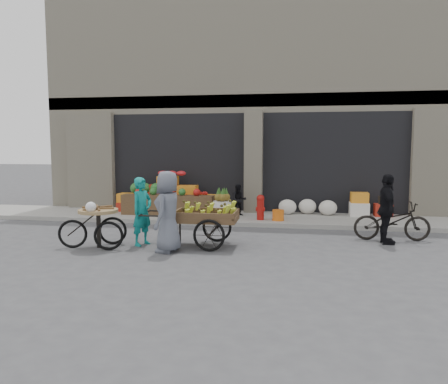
% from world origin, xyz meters
% --- Properties ---
extents(ground, '(80.00, 80.00, 0.00)m').
position_xyz_m(ground, '(0.00, 0.00, 0.00)').
color(ground, '#424244').
rests_on(ground, ground).
extents(sidewalk, '(18.00, 2.20, 0.12)m').
position_xyz_m(sidewalk, '(0.00, 4.10, 0.06)').
color(sidewalk, gray).
rests_on(sidewalk, ground).
extents(building, '(14.00, 6.45, 7.00)m').
position_xyz_m(building, '(0.00, 8.03, 3.37)').
color(building, beige).
rests_on(building, ground).
extents(fruit_display, '(3.10, 1.12, 1.24)m').
position_xyz_m(fruit_display, '(-2.48, 4.38, 0.67)').
color(fruit_display, '#AE2618').
rests_on(fruit_display, sidewalk).
extents(pineapple_bin, '(0.52, 0.52, 0.50)m').
position_xyz_m(pineapple_bin, '(-0.75, 3.60, 0.37)').
color(pineapple_bin, silver).
rests_on(pineapple_bin, sidewalk).
extents(fire_hydrant, '(0.22, 0.22, 0.71)m').
position_xyz_m(fire_hydrant, '(0.35, 3.55, 0.50)').
color(fire_hydrant, '#A5140F').
rests_on(fire_hydrant, sidewalk).
extents(orange_bucket, '(0.32, 0.32, 0.30)m').
position_xyz_m(orange_bucket, '(0.85, 3.50, 0.27)').
color(orange_bucket, orange).
rests_on(orange_bucket, sidewalk).
extents(right_bay_goods, '(3.35, 0.60, 0.70)m').
position_xyz_m(right_bay_goods, '(2.61, 4.70, 0.41)').
color(right_bay_goods, silver).
rests_on(right_bay_goods, sidewalk).
extents(seated_person, '(0.51, 0.43, 0.93)m').
position_xyz_m(seated_person, '(-0.35, 4.20, 0.58)').
color(seated_person, black).
rests_on(seated_person, sidewalk).
extents(banana_cart, '(2.31, 1.03, 0.96)m').
position_xyz_m(banana_cart, '(-0.62, 0.60, 0.70)').
color(banana_cart, brown).
rests_on(banana_cart, ground).
extents(vendor_woman, '(0.55, 0.65, 1.50)m').
position_xyz_m(vendor_woman, '(-2.00, 0.49, 0.75)').
color(vendor_woman, '#10807C').
rests_on(vendor_woman, ground).
extents(tricycle_cart, '(1.46, 1.03, 0.95)m').
position_xyz_m(tricycle_cart, '(-2.84, 0.08, 0.57)').
color(tricycle_cart, '#9E7F51').
rests_on(tricycle_cart, ground).
extents(vendor_grey, '(0.62, 0.87, 1.68)m').
position_xyz_m(vendor_grey, '(-1.25, -0.02, 0.84)').
color(vendor_grey, slate).
rests_on(vendor_grey, ground).
extents(bicycle, '(1.74, 0.67, 0.90)m').
position_xyz_m(bicycle, '(3.54, 1.91, 0.45)').
color(bicycle, black).
rests_on(bicycle, ground).
extents(cyclist, '(0.42, 0.94, 1.57)m').
position_xyz_m(cyclist, '(3.34, 1.51, 0.79)').
color(cyclist, black).
rests_on(cyclist, ground).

